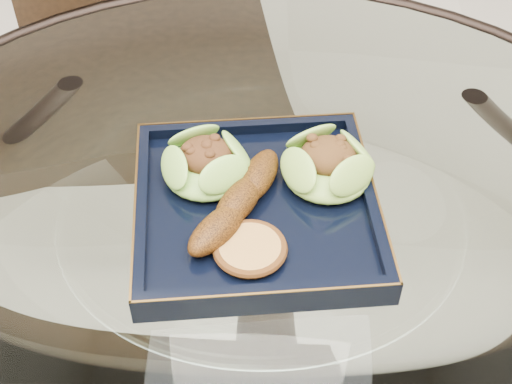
{
  "coord_description": "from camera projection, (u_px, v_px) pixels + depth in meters",
  "views": [
    {
      "loc": [
        0.02,
        -0.52,
        1.36
      ],
      "look_at": [
        -0.01,
        0.04,
        0.8
      ],
      "focal_mm": 50.0,
      "sensor_mm": 36.0,
      "label": 1
    }
  ],
  "objects": [
    {
      "name": "dining_chair",
      "position": [
        139.0,
        78.0,
        1.3
      ],
      "size": [
        0.52,
        0.52,
        1.04
      ],
      "rotation": [
        0.0,
        0.0,
        0.18
      ],
      "color": "black",
      "rests_on": "ground"
    },
    {
      "name": "lettuce_wrap_right",
      "position": [
        328.0,
        167.0,
        0.82
      ],
      "size": [
        0.12,
        0.12,
        0.04
      ],
      "primitive_type": "ellipsoid",
      "rotation": [
        0.0,
        0.0,
        0.17
      ],
      "color": "olive",
      "rests_on": "navy_plate"
    },
    {
      "name": "lettuce_wrap_left",
      "position": [
        206.0,
        166.0,
        0.82
      ],
      "size": [
        0.11,
        0.11,
        0.04
      ],
      "primitive_type": "ellipsoid",
      "rotation": [
        0.0,
        0.0,
        0.12
      ],
      "color": "#58A02E",
      "rests_on": "navy_plate"
    },
    {
      "name": "dining_table",
      "position": [
        260.0,
        325.0,
        0.91
      ],
      "size": [
        1.13,
        1.13,
        0.77
      ],
      "color": "white",
      "rests_on": "ground"
    },
    {
      "name": "crumb_patty",
      "position": [
        250.0,
        250.0,
        0.74
      ],
      "size": [
        0.09,
        0.09,
        0.01
      ],
      "primitive_type": "cylinder",
      "rotation": [
        0.0,
        0.0,
        -0.42
      ],
      "color": "#C48641",
      "rests_on": "navy_plate"
    },
    {
      "name": "navy_plate",
      "position": [
        256.0,
        211.0,
        0.81
      ],
      "size": [
        0.3,
        0.3,
        0.02
      ],
      "primitive_type": "cube",
      "rotation": [
        0.0,
        0.0,
        0.14
      ],
      "color": "black",
      "rests_on": "dining_table"
    },
    {
      "name": "roasted_plantain",
      "position": [
        239.0,
        201.0,
        0.78
      ],
      "size": [
        0.11,
        0.17,
        0.03
      ],
      "primitive_type": "ellipsoid",
      "rotation": [
        0.0,
        0.0,
        1.13
      ],
      "color": "#5B2E09",
      "rests_on": "navy_plate"
    }
  ]
}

